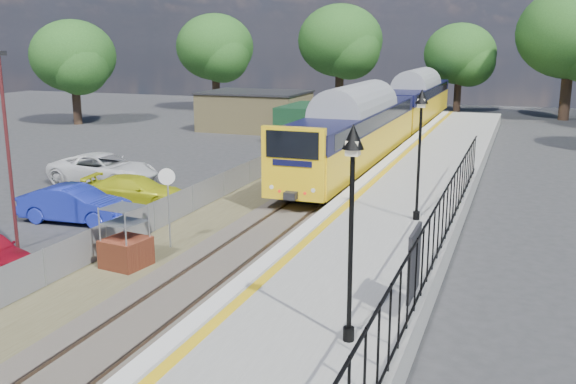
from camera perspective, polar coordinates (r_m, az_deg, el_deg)
The scene contains 17 objects.
ground at distance 19.62m, azimuth -7.38°, elevation -7.98°, with size 120.00×120.00×0.00m, color #2D2D30.
track_bed at distance 28.25m, azimuth 0.83°, elevation -1.05°, with size 5.90×80.00×0.29m.
platform at distance 25.43m, azimuth 9.55°, elevation -2.03°, with size 5.00×70.00×0.90m, color gray.
platform_edge at distance 25.75m, azimuth 5.08°, elevation -0.65°, with size 0.90×70.00×0.01m.
victorian_lamp_south at distance 12.84m, azimuth 5.72°, elevation 0.73°, with size 0.44×0.44×4.60m.
victorian_lamp_north at distance 22.57m, azimuth 11.71°, elevation 5.93°, with size 0.44×0.44×4.60m.
palisade_fence at distance 19.23m, azimuth 13.31°, elevation -2.91°, with size 0.12×26.00×2.00m.
wire_fence at distance 31.60m, azimuth -4.14°, elevation 1.40°, with size 0.06×52.00×1.20m.
outbuilding at distance 51.52m, azimuth -2.16°, elevation 7.06°, with size 10.80×10.10×3.12m.
tree_line at distance 58.60m, azimuth 13.50°, elevation 12.44°, with size 56.80×43.80×11.88m.
train at distance 45.41m, azimuth 9.27°, elevation 7.10°, with size 2.82×40.83×3.51m.
brick_plinth at distance 21.00m, azimuth -14.26°, elevation -4.02°, with size 1.43×1.43×2.05m.
speed_sign at distance 22.31m, azimuth -10.64°, elevation -0.20°, with size 0.56×0.22×2.88m.
carpark_lamp at distance 23.53m, azimuth -23.72°, elevation 4.33°, with size 0.25×0.50×6.77m.
car_blue at distance 26.94m, azimuth -18.39°, elevation -1.03°, with size 1.56×4.48×1.47m, color #1B29A6.
car_yellow at distance 29.06m, azimuth -13.37°, elevation 0.13°, with size 1.82×4.48×1.30m, color #CCD118.
car_white at distance 33.67m, azimuth -16.05°, elevation 1.96°, with size 2.59×5.61×1.56m, color white.
Camera 1 is at (8.62, -16.15, 7.07)m, focal length 40.00 mm.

